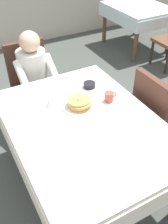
% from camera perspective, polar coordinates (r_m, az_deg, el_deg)
% --- Properties ---
extents(ground_plane, '(14.00, 14.00, 0.00)m').
position_cam_1_polar(ground_plane, '(2.53, 0.04, -15.03)').
color(ground_plane, '#474C47').
extents(dining_table_main, '(1.12, 1.52, 0.74)m').
position_cam_1_polar(dining_table_main, '(2.05, 0.05, -4.10)').
color(dining_table_main, silver).
rests_on(dining_table_main, ground).
extents(chair_diner, '(0.44, 0.45, 0.93)m').
position_cam_1_polar(chair_diner, '(2.99, -11.68, 7.33)').
color(chair_diner, '#4C2D23').
rests_on(chair_diner, ground).
extents(diner_person, '(0.40, 0.43, 1.12)m').
position_cam_1_polar(diner_person, '(2.79, -10.97, 8.36)').
color(diner_person, silver).
rests_on(diner_person, ground).
extents(chair_right_side, '(0.45, 0.44, 0.93)m').
position_cam_1_polar(chair_right_side, '(2.50, 15.73, -0.27)').
color(chair_right_side, '#4C2D23').
rests_on(chair_right_side, ground).
extents(plate_breakfast, '(0.28, 0.28, 0.02)m').
position_cam_1_polar(plate_breakfast, '(2.12, -0.97, 1.14)').
color(plate_breakfast, white).
rests_on(plate_breakfast, dining_table_main).
extents(breakfast_stack, '(0.20, 0.20, 0.08)m').
position_cam_1_polar(breakfast_stack, '(2.10, -1.03, 2.02)').
color(breakfast_stack, tan).
rests_on(breakfast_stack, plate_breakfast).
extents(cup_coffee, '(0.11, 0.08, 0.08)m').
position_cam_1_polar(cup_coffee, '(2.19, 5.63, 3.38)').
color(cup_coffee, '#B24C42').
rests_on(cup_coffee, dining_table_main).
extents(bowl_butter, '(0.11, 0.11, 0.04)m').
position_cam_1_polar(bowl_butter, '(2.37, 1.20, 6.02)').
color(bowl_butter, black).
rests_on(bowl_butter, dining_table_main).
extents(syrup_pitcher, '(0.08, 0.08, 0.07)m').
position_cam_1_polar(syrup_pitcher, '(2.13, -7.72, 1.93)').
color(syrup_pitcher, silver).
rests_on(syrup_pitcher, dining_table_main).
extents(fork_left_of_plate, '(0.02, 0.18, 0.00)m').
position_cam_1_polar(fork_left_of_plate, '(2.05, -5.40, -0.82)').
color(fork_left_of_plate, silver).
rests_on(fork_left_of_plate, dining_table_main).
extents(knife_right_of_plate, '(0.01, 0.20, 0.00)m').
position_cam_1_polar(knife_right_of_plate, '(2.19, 3.68, 2.19)').
color(knife_right_of_plate, silver).
rests_on(knife_right_of_plate, dining_table_main).
extents(spoon_near_edge, '(0.15, 0.01, 0.00)m').
position_cam_1_polar(spoon_near_edge, '(1.94, 4.08, -3.42)').
color(spoon_near_edge, silver).
rests_on(spoon_near_edge, dining_table_main).
extents(napkin_folded, '(0.18, 0.13, 0.01)m').
position_cam_1_polar(napkin_folded, '(1.88, -7.01, -5.23)').
color(napkin_folded, white).
rests_on(napkin_folded, dining_table_main).
extents(background_table_far, '(0.92, 1.12, 0.74)m').
position_cam_1_polar(background_table_far, '(4.85, 11.91, 20.70)').
color(background_table_far, silver).
rests_on(background_table_far, ground).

